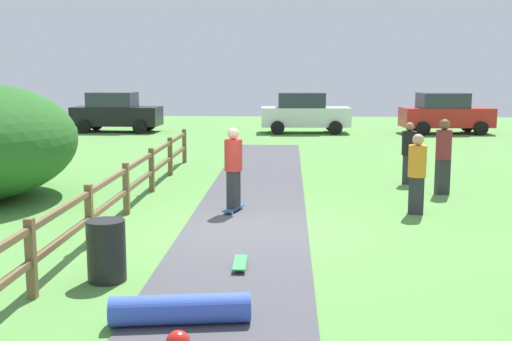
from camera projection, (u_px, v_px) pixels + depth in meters
name	position (u px, v px, depth m)	size (l,w,h in m)	color
ground_plane	(245.00, 231.00, 12.50)	(60.00, 60.00, 0.00)	#568E42
asphalt_path	(245.00, 230.00, 12.49)	(2.40, 28.00, 0.02)	#47474C
wooden_fence	(109.00, 195.00, 12.52)	(0.12, 18.12, 1.10)	brown
trash_bin	(106.00, 251.00, 9.48)	(0.56, 0.56, 0.90)	black
skater_riding	(233.00, 165.00, 13.90)	(0.47, 0.82, 1.80)	#265999
skater_fallen	(180.00, 312.00, 7.79)	(1.72, 1.38, 0.36)	blue
skateboard_loose	(240.00, 263.00, 10.13)	(0.22, 0.80, 0.08)	#338C4C
bystander_maroon	(443.00, 153.00, 15.96)	(0.47, 0.47, 1.84)	#2D2D33
bystander_orange	(417.00, 170.00, 13.79)	(0.44, 0.44, 1.71)	#2D2D33
bystander_black	(409.00, 150.00, 17.44)	(0.52, 0.52, 1.65)	#2D2D33
parked_car_black	(116.00, 112.00, 31.77)	(4.27, 2.14, 1.92)	black
parked_car_white	(304.00, 113.00, 31.30)	(4.28, 2.16, 1.92)	silver
parked_car_red	(445.00, 113.00, 30.96)	(4.33, 2.28, 1.92)	red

